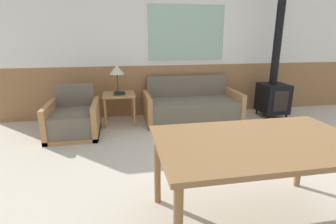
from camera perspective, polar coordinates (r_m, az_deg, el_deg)
The scene contains 9 objects.
ground_plane at distance 3.17m, azimuth 16.40°, elevation -13.17°, with size 16.00×16.00×0.00m, color beige.
wall_back at distance 5.24m, azimuth 4.31°, elevation 14.38°, with size 7.20×0.09×2.70m.
couch at distance 4.91m, azimuth 5.12°, elevation 0.95°, with size 1.73×0.87×0.78m.
armchair at distance 4.43m, azimuth -19.82°, elevation -1.73°, with size 0.78×0.88×0.75m.
side_table at distance 4.73m, azimuth -10.59°, elevation 2.92°, with size 0.55×0.55×0.55m.
table_lamp at distance 4.74m, azimuth -11.08°, elevation 8.85°, with size 0.26×0.26×0.49m.
book_stack at distance 4.61m, azimuth -10.50°, elevation 4.00°, with size 0.22×0.15×0.05m.
dining_table at distance 2.19m, azimuth 19.15°, elevation -7.51°, with size 1.61×0.98×0.75m.
wood_stove at distance 5.41m, azimuth 22.08°, elevation 5.65°, with size 0.48×0.53×2.55m.
Camera 1 is at (-1.35, -2.44, 1.52)m, focal length 28.00 mm.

